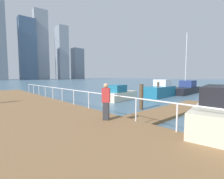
{
  "coord_description": "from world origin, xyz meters",
  "views": [
    {
      "loc": [
        -8.71,
        2.0,
        2.43
      ],
      "look_at": [
        -1.78,
        9.66,
        1.58
      ],
      "focal_mm": 25.49,
      "sensor_mm": 36.0,
      "label": 1
    }
  ],
  "objects": [
    {
      "name": "skyline_tower_4",
      "position": [
        26.68,
        138.8,
        23.6
      ],
      "size": [
        12.18,
        6.62,
        47.21
      ],
      "primitive_type": "cube",
      "rotation": [
        0.0,
        0.0,
        -0.03
      ],
      "color": "slate",
      "rests_on": "ground_plane"
    },
    {
      "name": "skyline_tower_7",
      "position": [
        71.03,
        140.21,
        14.67
      ],
      "size": [
        10.87,
        8.09,
        29.34
      ],
      "primitive_type": "cube",
      "rotation": [
        0.0,
        0.0,
        0.05
      ],
      "color": "gray",
      "rests_on": "ground_plane"
    },
    {
      "name": "dock_piling_0",
      "position": [
        7.09,
        11.74,
        0.91
      ],
      "size": [
        0.26,
        0.26,
        1.82
      ],
      "primitive_type": "cylinder",
      "color": "brown",
      "rests_on": "ground_plane"
    },
    {
      "name": "floating_dock",
      "position": [
        1.63,
        7.25,
        0.09
      ],
      "size": [
        10.26,
        2.0,
        0.18
      ],
      "primitive_type": "cube",
      "color": "olive",
      "rests_on": "ground_plane"
    },
    {
      "name": "skyline_tower_5",
      "position": [
        37.49,
        140.92,
        28.12
      ],
      "size": [
        11.23,
        9.21,
        56.25
      ],
      "primitive_type": "cube",
      "rotation": [
        0.0,
        0.0,
        -0.1
      ],
      "color": "#8C939E",
      "rests_on": "ground_plane"
    },
    {
      "name": "ground_plane",
      "position": [
        0.0,
        20.0,
        0.0
      ],
      "size": [
        300.0,
        300.0,
        0.0
      ],
      "primitive_type": "plane",
      "color": "slate"
    },
    {
      "name": "moored_boat_0",
      "position": [
        2.72,
        13.46,
        0.61
      ],
      "size": [
        4.25,
        2.18,
        1.59
      ],
      "color": "beige",
      "rests_on": "ground_plane"
    },
    {
      "name": "moored_boat_4",
      "position": [
        14.32,
        11.75,
        0.67
      ],
      "size": [
        7.11,
        2.6,
        8.49
      ],
      "color": "black",
      "rests_on": "ground_plane"
    },
    {
      "name": "moored_boat_5",
      "position": [
        8.32,
        12.3,
        0.77
      ],
      "size": [
        4.81,
        2.32,
        2.06
      ],
      "color": "#1E6B8C",
      "rests_on": "ground_plane"
    },
    {
      "name": "skyline_tower_6",
      "position": [
        50.55,
        130.1,
        21.7
      ],
      "size": [
        8.86,
        12.89,
        43.4
      ],
      "primitive_type": "cube",
      "rotation": [
        0.0,
        0.0,
        -0.1
      ],
      "color": "#8C939E",
      "rests_on": "ground_plane"
    },
    {
      "name": "pedestrian_1",
      "position": [
        -4.03,
        7.6,
        1.3
      ],
      "size": [
        0.39,
        0.42,
        1.72
      ],
      "color": "#333338",
      "rests_on": "boardwalk"
    },
    {
      "name": "boardwalk_railing",
      "position": [
        -3.15,
        9.39,
        1.26
      ],
      "size": [
        0.06,
        28.67,
        1.08
      ],
      "color": "white",
      "rests_on": "boardwalk"
    },
    {
      "name": "dock_piling_2",
      "position": [
        0.64,
        9.14,
        0.94
      ],
      "size": [
        0.29,
        0.29,
        1.88
      ],
      "primitive_type": "cylinder",
      "color": "brown",
      "rests_on": "ground_plane"
    }
  ]
}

